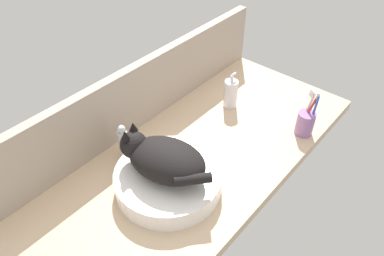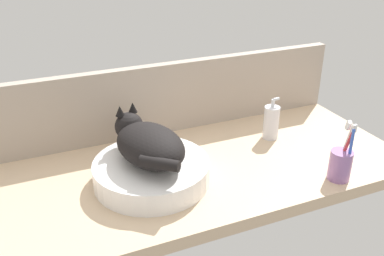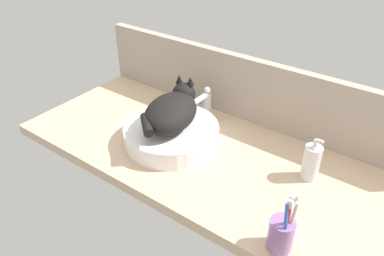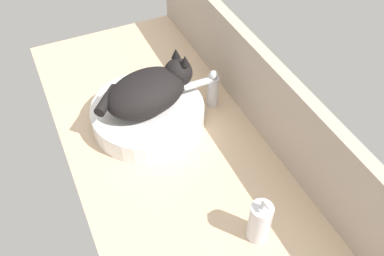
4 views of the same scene
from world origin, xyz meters
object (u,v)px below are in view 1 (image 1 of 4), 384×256
object	(u,v)px
cat	(163,158)
toothbrush_cup	(306,122)
faucet	(125,141)
soap_dispenser	(231,94)
sink_basin	(168,180)

from	to	relation	value
cat	toothbrush_cup	xyz separation A→B (cm)	(52.85, -21.98, -7.32)
faucet	toothbrush_cup	bearing A→B (deg)	-38.53
soap_dispenser	faucet	bearing A→B (deg)	167.93
faucet	soap_dispenser	bearing A→B (deg)	-12.07
sink_basin	cat	bearing A→B (deg)	107.36
soap_dispenser	toothbrush_cup	bearing A→B (deg)	-81.95
faucet	toothbrush_cup	size ratio (longest dim) A/B	0.73
sink_basin	faucet	bearing A→B (deg)	88.20
faucet	soap_dispenser	world-z (taller)	soap_dispenser
cat	toothbrush_cup	bearing A→B (deg)	-22.58
cat	soap_dispenser	xyz separation A→B (cm)	(48.45, 9.13, -6.45)
cat	soap_dispenser	world-z (taller)	cat
sink_basin	cat	xyz separation A→B (cm)	(-0.41, 1.31, 9.16)
sink_basin	soap_dispenser	distance (cm)	49.24
faucet	sink_basin	bearing A→B (deg)	-91.80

